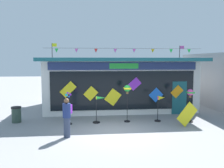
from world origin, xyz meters
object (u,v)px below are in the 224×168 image
(wind_spinner_center_left, at_px, (127,92))
(wind_spinner_right, at_px, (190,97))
(wind_spinner_left, at_px, (99,107))
(wind_spinner_center_right, at_px, (160,104))
(display_kite_on_ground, at_px, (187,114))
(kite_shop_building, at_px, (118,82))
(trash_bin, at_px, (16,114))
(person_near_camera, at_px, (67,117))
(wind_spinner_far_left, at_px, (69,106))

(wind_spinner_center_left, relative_size, wind_spinner_right, 1.13)
(wind_spinner_left, relative_size, wind_spinner_center_left, 0.71)
(wind_spinner_center_right, height_order, display_kite_on_ground, wind_spinner_center_right)
(kite_shop_building, distance_m, trash_bin, 7.14)
(wind_spinner_center_right, bearing_deg, wind_spinner_center_left, 177.98)
(kite_shop_building, height_order, trash_bin, kite_shop_building)
(person_near_camera, bearing_deg, wind_spinner_center_right, 47.95)
(kite_shop_building, xyz_separation_m, person_near_camera, (-3.02, -6.60, -0.84))
(wind_spinner_center_right, relative_size, wind_spinner_right, 0.79)
(wind_spinner_left, bearing_deg, trash_bin, 172.98)
(wind_spinner_far_left, height_order, wind_spinner_left, wind_spinner_far_left)
(trash_bin, bearing_deg, wind_spinner_center_right, -4.17)
(wind_spinner_far_left, relative_size, wind_spinner_center_left, 0.86)
(wind_spinner_center_left, relative_size, trash_bin, 2.35)
(wind_spinner_center_right, xyz_separation_m, trash_bin, (-7.62, 0.56, -0.54))
(trash_bin, relative_size, display_kite_on_ground, 0.75)
(person_near_camera, bearing_deg, display_kite_on_ground, 33.97)
(person_near_camera, bearing_deg, wind_spinner_left, 79.67)
(wind_spinner_center_left, bearing_deg, wind_spinner_left, -178.47)
(trash_bin, bearing_deg, wind_spinner_right, -5.31)
(display_kite_on_ground, bearing_deg, trash_bin, 169.23)
(wind_spinner_far_left, bearing_deg, trash_bin, 165.58)
(kite_shop_building, distance_m, wind_spinner_center_right, 4.78)
(person_near_camera, relative_size, display_kite_on_ground, 1.49)
(wind_spinner_left, xyz_separation_m, person_near_camera, (-1.47, -2.24, 0.03))
(wind_spinner_left, bearing_deg, wind_spinner_far_left, -173.39)
(wind_spinner_right, relative_size, person_near_camera, 1.04)
(wind_spinner_left, distance_m, wind_spinner_center_right, 3.29)
(wind_spinner_far_left, xyz_separation_m, trash_bin, (-2.78, 0.71, -0.52))
(wind_spinner_left, bearing_deg, kite_shop_building, 70.45)
(wind_spinner_far_left, bearing_deg, wind_spinner_center_right, 1.86)
(kite_shop_building, relative_size, wind_spinner_center_right, 7.11)
(wind_spinner_center_left, bearing_deg, person_near_camera, -142.53)
(wind_spinner_center_right, xyz_separation_m, person_near_camera, (-4.76, -2.21, -0.07))
(wind_spinner_far_left, xyz_separation_m, wind_spinner_right, (6.36, -0.13, 0.39))
(wind_spinner_right, height_order, trash_bin, wind_spinner_right)
(wind_spinner_far_left, relative_size, wind_spinner_left, 1.20)
(wind_spinner_center_left, bearing_deg, wind_spinner_far_left, -175.87)
(kite_shop_building, relative_size, wind_spinner_right, 5.64)
(kite_shop_building, distance_m, wind_spinner_right, 5.72)
(person_near_camera, height_order, display_kite_on_ground, person_near_camera)
(wind_spinner_left, relative_size, wind_spinner_right, 0.81)
(wind_spinner_far_left, bearing_deg, person_near_camera, -87.59)
(trash_bin, bearing_deg, kite_shop_building, 33.08)
(kite_shop_building, bearing_deg, wind_spinner_center_left, -90.67)
(wind_spinner_far_left, height_order, person_near_camera, wind_spinner_far_left)
(wind_spinner_far_left, relative_size, wind_spinner_right, 0.97)
(wind_spinner_center_left, xyz_separation_m, display_kite_on_ground, (2.83, -1.15, -1.02))
(wind_spinner_center_right, xyz_separation_m, display_kite_on_ground, (1.04, -1.09, -0.36))
(wind_spinner_center_right, xyz_separation_m, wind_spinner_right, (1.52, -0.29, 0.38))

